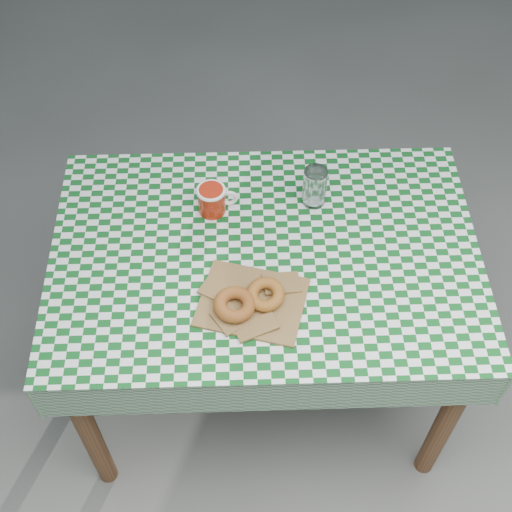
{
  "coord_description": "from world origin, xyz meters",
  "views": [
    {
      "loc": [
        -0.07,
        -1.22,
        2.26
      ],
      "look_at": [
        -0.05,
        -0.09,
        0.79
      ],
      "focal_mm": 48.45,
      "sensor_mm": 36.0,
      "label": 1
    }
  ],
  "objects_px": {
    "table": "(264,326)",
    "coffee_mug": "(212,200)",
    "paper_bag": "(252,302)",
    "drinking_glass": "(315,187)"
  },
  "relations": [
    {
      "from": "table",
      "to": "coffee_mug",
      "type": "distance_m",
      "value": 0.48
    },
    {
      "from": "paper_bag",
      "to": "drinking_glass",
      "type": "distance_m",
      "value": 0.4
    },
    {
      "from": "paper_bag",
      "to": "coffee_mug",
      "type": "relative_size",
      "value": 1.72
    },
    {
      "from": "table",
      "to": "drinking_glass",
      "type": "bearing_deg",
      "value": 51.78
    },
    {
      "from": "drinking_glass",
      "to": "table",
      "type": "bearing_deg",
      "value": -127.17
    },
    {
      "from": "table",
      "to": "coffee_mug",
      "type": "xyz_separation_m",
      "value": [
        -0.15,
        0.16,
        0.42
      ]
    },
    {
      "from": "paper_bag",
      "to": "table",
      "type": "bearing_deg",
      "value": 77.04
    },
    {
      "from": "paper_bag",
      "to": "coffee_mug",
      "type": "xyz_separation_m",
      "value": [
        -0.11,
        0.32,
        0.04
      ]
    },
    {
      "from": "table",
      "to": "drinking_glass",
      "type": "xyz_separation_m",
      "value": [
        0.14,
        0.19,
        0.44
      ]
    },
    {
      "from": "table",
      "to": "paper_bag",
      "type": "bearing_deg",
      "value": -104.0
    }
  ]
}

